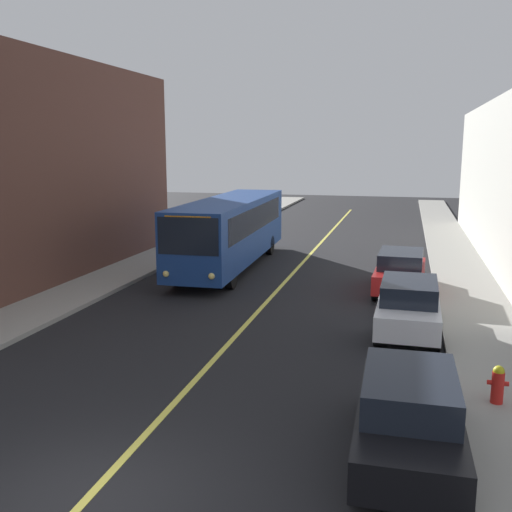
# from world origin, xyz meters

# --- Properties ---
(ground_plane) EXTENTS (120.00, 120.00, 0.00)m
(ground_plane) POSITION_xyz_m (0.00, 0.00, 0.00)
(ground_plane) COLOR black
(sidewalk_left) EXTENTS (2.50, 90.00, 0.15)m
(sidewalk_left) POSITION_xyz_m (-7.25, 10.00, 0.07)
(sidewalk_left) COLOR gray
(sidewalk_left) RESTS_ON ground
(sidewalk_right) EXTENTS (2.50, 90.00, 0.15)m
(sidewalk_right) POSITION_xyz_m (7.25, 10.00, 0.07)
(sidewalk_right) COLOR gray
(sidewalk_right) RESTS_ON ground
(lane_stripe_center) EXTENTS (0.16, 60.00, 0.01)m
(lane_stripe_center) POSITION_xyz_m (0.00, 15.00, 0.01)
(lane_stripe_center) COLOR #D8CC4C
(lane_stripe_center) RESTS_ON ground
(city_bus) EXTENTS (2.88, 12.21, 3.20)m
(city_bus) POSITION_xyz_m (-3.10, 18.31, 1.82)
(city_bus) COLOR navy
(city_bus) RESTS_ON ground
(parked_car_black) EXTENTS (1.86, 4.42, 1.62)m
(parked_car_black) POSITION_xyz_m (4.99, 2.74, 0.84)
(parked_car_black) COLOR black
(parked_car_black) RESTS_ON ground
(parked_car_white) EXTENTS (1.88, 4.43, 1.62)m
(parked_car_white) POSITION_xyz_m (4.98, 10.26, 0.84)
(parked_car_white) COLOR silver
(parked_car_white) RESTS_ON ground
(parked_car_red) EXTENTS (1.97, 4.47, 1.62)m
(parked_car_red) POSITION_xyz_m (4.67, 15.28, 0.84)
(parked_car_red) COLOR maroon
(parked_car_red) RESTS_ON ground
(fire_hydrant) EXTENTS (0.44, 0.26, 0.84)m
(fire_hydrant) POSITION_xyz_m (6.85, 5.27, 0.58)
(fire_hydrant) COLOR red
(fire_hydrant) RESTS_ON sidewalk_right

